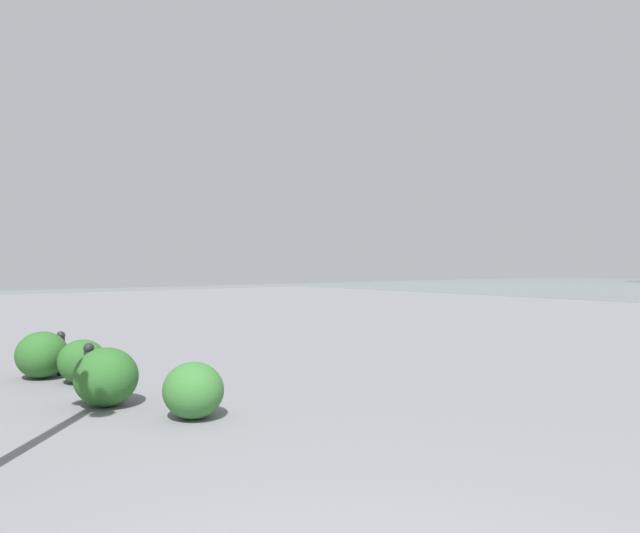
# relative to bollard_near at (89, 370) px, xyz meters

# --- Properties ---
(bollard_near) EXTENTS (0.13, 0.13, 0.73)m
(bollard_near) POSITION_rel_bollard_near_xyz_m (0.00, 0.00, 0.00)
(bollard_near) COLOR #232328
(bollard_near) RESTS_ON ground
(bollard_mid) EXTENTS (0.13, 0.13, 0.69)m
(bollard_mid) POSITION_rel_bollard_near_xyz_m (2.00, -0.16, -0.02)
(bollard_mid) COLOR #232328
(bollard_mid) RESTS_ON ground
(shrub_low) EXTENTS (0.83, 0.75, 0.71)m
(shrub_low) POSITION_rel_bollard_near_xyz_m (1.95, 0.13, -0.03)
(shrub_low) COLOR #2D6628
(shrub_low) RESTS_ON ground
(shrub_round) EXTENTS (0.74, 0.67, 0.63)m
(shrub_round) POSITION_rel_bollard_near_xyz_m (1.19, -0.25, -0.07)
(shrub_round) COLOR #2D6628
(shrub_round) RESTS_ON ground
(shrub_wide) EXTENTS (0.84, 0.75, 0.71)m
(shrub_wide) POSITION_rel_bollard_near_xyz_m (-0.42, -0.08, -0.03)
(shrub_wide) COLOR #2D6628
(shrub_wide) RESTS_ON ground
(shrub_tall) EXTENTS (0.74, 0.67, 0.63)m
(shrub_tall) POSITION_rel_bollard_near_xyz_m (-1.59, -0.67, -0.07)
(shrub_tall) COLOR #387533
(shrub_tall) RESTS_ON ground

